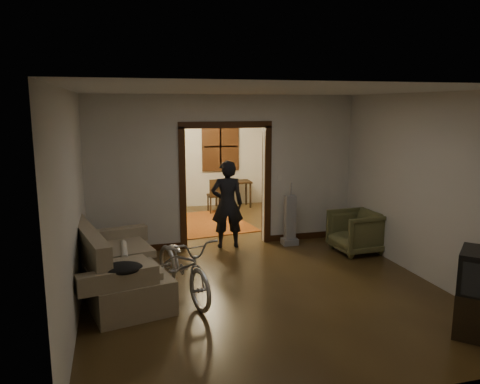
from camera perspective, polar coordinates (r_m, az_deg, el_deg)
name	(u,v)px	position (r m, az deg, el deg)	size (l,w,h in m)	color
floor	(236,256)	(8.29, -0.55, -7.81)	(5.00, 8.50, 0.01)	#30210F
ceiling	(235,93)	(7.87, -0.59, 11.93)	(5.00, 8.50, 0.01)	white
wall_back	(193,153)	(12.09, -5.70, 4.78)	(5.00, 0.02, 2.80)	beige
wall_left	(81,184)	(7.72, -18.82, 0.96)	(0.02, 8.50, 2.80)	beige
wall_right	(367,172)	(8.92, 15.18, 2.38)	(0.02, 8.50, 2.80)	beige
partition_wall	(225,171)	(8.68, -1.82, 2.53)	(5.00, 0.14, 2.80)	beige
door_casing	(225,187)	(8.73, -1.81, 0.58)	(1.74, 0.20, 2.32)	black
far_window	(220,146)	(12.17, -2.41, 5.57)	(0.98, 0.06, 1.28)	black
chandelier	(206,117)	(10.31, -4.15, 9.09)	(0.24, 0.24, 0.24)	#FFE0A5
light_switch	(280,178)	(8.93, 4.86, 1.76)	(0.08, 0.01, 0.12)	silver
sofa	(117,260)	(6.80, -14.71, -7.98)	(0.97, 2.15, 0.99)	#71664B
rolled_paper	(124,250)	(7.07, -13.95, -6.90)	(0.09, 0.09, 0.75)	beige
jacket	(122,268)	(5.87, -14.19, -9.01)	(0.49, 0.37, 0.14)	black
bicycle	(183,265)	(6.54, -6.94, -8.87)	(0.60, 1.71, 0.90)	silver
armchair	(356,232)	(8.66, 14.00, -4.73)	(0.80, 0.83, 0.75)	brown
vacuum	(290,220)	(8.87, 6.11, -3.43)	(0.29, 0.23, 0.95)	gray
person	(227,204)	(8.61, -1.57, -1.50)	(0.59, 0.39, 1.63)	black
oriental_rug	(207,223)	(10.52, -4.10, -3.78)	(1.69, 2.21, 0.02)	#662A0F
locker	(146,176)	(11.80, -11.45, 1.91)	(0.88, 0.49, 1.75)	#202F1C
globe	(144,133)	(11.69, -11.64, 7.07)	(0.26, 0.26, 0.26)	#1E5972
desk	(233,194)	(12.08, -0.83, -0.29)	(0.90, 0.50, 0.67)	black
desk_chair	(216,195)	(11.49, -2.99, -0.42)	(0.38, 0.38, 0.85)	black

